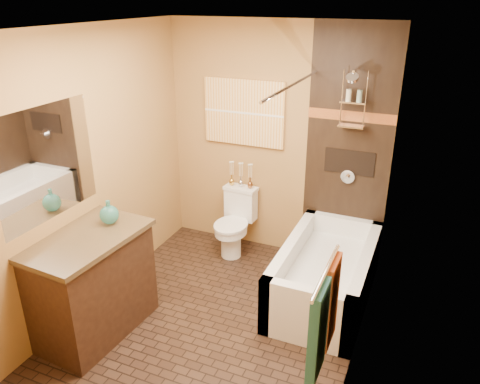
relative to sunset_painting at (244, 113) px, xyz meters
The scene contains 23 objects.
floor 2.17m from the sunset_painting, 76.70° to the right, with size 3.00×3.00×0.00m, color black.
wall_left 1.73m from the sunset_painting, 119.99° to the right, with size 0.02×3.00×2.50m, color #A3713F.
wall_right 2.16m from the sunset_painting, 43.60° to the right, with size 0.02×3.00×2.50m, color #A3713F.
wall_back 0.46m from the sunset_painting, ahead, with size 2.40×0.02×2.50m, color #A3713F.
wall_front 3.01m from the sunset_painting, 83.31° to the right, with size 2.40×0.02×2.50m, color #A3713F.
ceiling 1.79m from the sunset_painting, 76.70° to the right, with size 3.00×3.00×0.00m, color silver.
alcove_tile_back 1.16m from the sunset_painting, ahead, with size 0.85×0.01×2.50m, color black.
alcove_tile_right 1.73m from the sunset_painting, 25.26° to the right, with size 0.01×1.50×2.50m, color black.
mosaic_band_back 1.13m from the sunset_painting, ahead, with size 0.85×0.01×0.10m, color maroon.
mosaic_band_right 1.69m from the sunset_painting, 25.40° to the right, with size 0.01×1.50×0.10m, color maroon.
alcove_niche 1.22m from the sunset_painting, ahead, with size 0.50×0.01×0.25m, color black.
shower_fixtures 1.16m from the sunset_painting, ahead, with size 0.24×0.33×1.16m.
curtain_rod 1.14m from the sunset_painting, 44.07° to the right, with size 0.03×0.03×1.55m, color silver.
towel_bar 2.94m from the sunset_painting, 59.31° to the right, with size 0.02×0.02×0.55m, color silver.
towel_teal 3.08m from the sunset_painting, 60.39° to the right, with size 0.05×0.22×0.52m, color #1C4C5E.
towel_rust 2.85m from the sunset_painting, 57.79° to the right, with size 0.05×0.22×0.52m, color maroon.
sunset_painting is the anchor object (origin of this frame).
vanity_mirror 2.13m from the sunset_painting, 113.22° to the right, with size 0.01×1.00×0.90m, color white.
bathtub 1.90m from the sunset_painting, 32.26° to the right, with size 0.80×1.50×0.55m.
toilet 1.21m from the sunset_painting, 90.00° to the right, with size 0.38×0.56×0.73m.
vanity 2.31m from the sunset_painting, 106.40° to the right, with size 0.70×1.08×0.92m.
teal_bottle 1.84m from the sunset_painting, 107.36° to the right, with size 0.16×0.16×0.26m, color #28796D, non-canonical shape.
bud_vases 0.68m from the sunset_painting, 90.00° to the right, with size 0.28×0.06×0.28m.
Camera 1 is at (1.53, -3.03, 2.72)m, focal length 35.00 mm.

